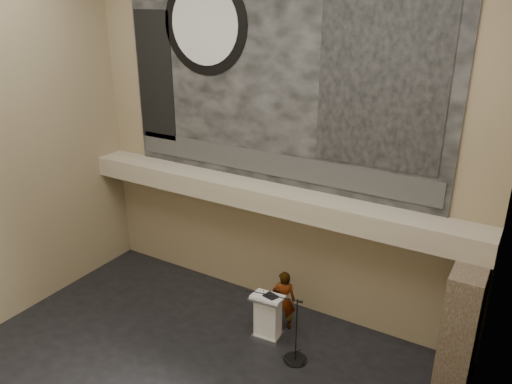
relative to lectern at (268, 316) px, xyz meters
The scene contains 17 objects.
wall_back 4.05m from the lectern, 115.86° to the left, with size 10.00×0.02×8.50m, color #897857.
wall_right 6.19m from the lectern, 30.47° to the right, with size 0.02×8.00×8.50m, color #897857.
soffit 2.73m from the lectern, 123.58° to the left, with size 10.00×0.80×0.50m, color tan.
sprinkler_left 3.30m from the lectern, 156.02° to the left, with size 0.04×0.04×0.06m, color #B2893D.
sprinkler_right 2.63m from the lectern, 41.09° to the left, with size 0.04×0.04×0.06m, color #B2893D.
banner 5.40m from the lectern, 116.32° to the left, with size 8.00×0.05×5.00m, color black.
banner_text_strip 3.48m from the lectern, 116.96° to the left, with size 7.76×0.02×0.55m, color #2E2E2E.
banner_clock_rim 6.79m from the lectern, 150.73° to the left, with size 2.30×2.30×0.02m, color black.
banner_clock_face 6.79m from the lectern, 151.08° to the left, with size 1.84×1.84×0.02m, color silver.
banner_building_print 5.69m from the lectern, 39.98° to the left, with size 2.60×0.02×3.60m, color black.
banner_brick_print 6.51m from the lectern, 161.09° to the left, with size 1.10×0.02×3.20m, color black.
stone_pier 4.06m from the lectern, ahead, with size 0.60×1.40×2.70m, color #44362A.
lectern is the anchor object (origin of this frame).
binder 0.57m from the lectern, 16.33° to the right, with size 0.30×0.24×0.04m, color black.
papers 0.56m from the lectern, 151.67° to the right, with size 0.20×0.27×0.01m, color white.
speaker_person 0.55m from the lectern, 74.14° to the left, with size 0.54×0.36×1.49m, color white.
mic_stand 1.02m from the lectern, 24.90° to the right, with size 1.36×0.52×1.54m.
Camera 1 is at (5.32, -5.74, 7.33)m, focal length 35.00 mm.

